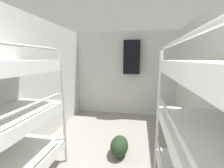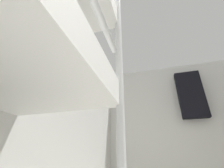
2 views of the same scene
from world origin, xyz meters
name	(u,v)px [view 2 (image 2 of 2)]	position (x,y,z in m)	size (l,w,h in m)	color
wall_left	(19,69)	(-1.42, 2.31, 1.17)	(0.06, 4.73, 2.35)	silver
wall_back	(184,122)	(0.00, 4.64, 1.17)	(2.90, 0.06, 2.35)	silver
hanging_coat	(191,94)	(0.19, 4.49, 1.65)	(0.44, 0.12, 0.90)	black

